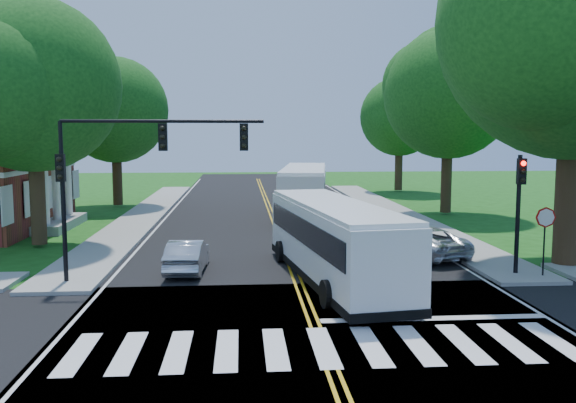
{
  "coord_description": "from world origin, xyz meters",
  "views": [
    {
      "loc": [
        -2.02,
        -15.11,
        5.31
      ],
      "look_at": [
        0.01,
        11.0,
        2.4
      ],
      "focal_mm": 38.0,
      "sensor_mm": 36.0,
      "label": 1
    }
  ],
  "objects": [
    {
      "name": "tree_east_far",
      "position": [
        12.5,
        40.0,
        6.86
      ],
      "size": [
        7.2,
        7.2,
        10.34
      ],
      "color": "#332414",
      "rests_on": "ground"
    },
    {
      "name": "bus_lead",
      "position": [
        1.3,
        6.34,
        1.52
      ],
      "size": [
        3.92,
        11.27,
        2.86
      ],
      "rotation": [
        0.0,
        0.0,
        3.28
      ],
      "color": "white",
      "rests_on": "road"
    },
    {
      "name": "tree_west_far",
      "position": [
        -11.0,
        30.0,
        7.0
      ],
      "size": [
        7.6,
        7.6,
        10.67
      ],
      "color": "#332414",
      "rests_on": "ground"
    },
    {
      "name": "crosswalk",
      "position": [
        0.0,
        -0.5,
        0.02
      ],
      "size": [
        12.6,
        3.0,
        0.01
      ],
      "primitive_type": "cube",
      "color": "silver",
      "rests_on": "road"
    },
    {
      "name": "signal_ne",
      "position": [
        8.2,
        6.44,
        2.96
      ],
      "size": [
        0.3,
        0.46,
        4.4
      ],
      "color": "black",
      "rests_on": "ground"
    },
    {
      "name": "tree_east_mid",
      "position": [
        11.5,
        24.0,
        7.86
      ],
      "size": [
        8.4,
        8.4,
        11.93
      ],
      "color": "#332414",
      "rests_on": "ground"
    },
    {
      "name": "hatchback",
      "position": [
        -4.11,
        8.2,
        0.64
      ],
      "size": [
        1.52,
        3.87,
        1.25
      ],
      "primitive_type": "imported",
      "rotation": [
        0.0,
        0.0,
        3.09
      ],
      "color": "silver",
      "rests_on": "road"
    },
    {
      "name": "dark_sedan",
      "position": [
        5.06,
        18.52,
        0.61
      ],
      "size": [
        2.99,
        4.46,
        1.2
      ],
      "primitive_type": "imported",
      "rotation": [
        0.0,
        0.0,
        2.79
      ],
      "color": "black",
      "rests_on": "road"
    },
    {
      "name": "stop_bar",
      "position": [
        3.5,
        1.6,
        0.02
      ],
      "size": [
        6.6,
        0.4,
        0.01
      ],
      "primitive_type": "cube",
      "color": "silver",
      "rests_on": "road"
    },
    {
      "name": "stop_sign",
      "position": [
        9.0,
        5.98,
        2.03
      ],
      "size": [
        0.76,
        0.08,
        2.53
      ],
      "color": "black",
      "rests_on": "ground"
    },
    {
      "name": "edge_line_e",
      "position": [
        6.8,
        22.0,
        0.01
      ],
      "size": [
        0.12,
        70.0,
        0.01
      ],
      "primitive_type": "cube",
      "color": "silver",
      "rests_on": "road"
    },
    {
      "name": "cross_road",
      "position": [
        0.0,
        0.0,
        0.01
      ],
      "size": [
        60.0,
        12.0,
        0.01
      ],
      "primitive_type": "cube",
      "color": "black",
      "rests_on": "ground"
    },
    {
      "name": "tree_west_near",
      "position": [
        -11.5,
        14.0,
        7.53
      ],
      "size": [
        8.0,
        8.0,
        11.4
      ],
      "color": "#332414",
      "rests_on": "ground"
    },
    {
      "name": "ground",
      "position": [
        0.0,
        0.0,
        0.0
      ],
      "size": [
        140.0,
        140.0,
        0.0
      ],
      "primitive_type": "plane",
      "color": "#184C13",
      "rests_on": "ground"
    },
    {
      "name": "suv",
      "position": [
        5.67,
        10.29,
        0.69
      ],
      "size": [
        3.73,
        5.33,
        1.35
      ],
      "primitive_type": "imported",
      "rotation": [
        0.0,
        0.0,
        3.48
      ],
      "color": "silver",
      "rests_on": "road"
    },
    {
      "name": "sidewalk_ne",
      "position": [
        8.3,
        25.0,
        0.07
      ],
      "size": [
        2.6,
        40.0,
        0.15
      ],
      "primitive_type": "cube",
      "color": "gray",
      "rests_on": "ground"
    },
    {
      "name": "sidewalk_nw",
      "position": [
        -8.3,
        25.0,
        0.07
      ],
      "size": [
        2.6,
        40.0,
        0.15
      ],
      "primitive_type": "cube",
      "color": "gray",
      "rests_on": "ground"
    },
    {
      "name": "center_line",
      "position": [
        0.0,
        22.0,
        0.01
      ],
      "size": [
        0.36,
        70.0,
        0.01
      ],
      "primitive_type": "cube",
      "color": "gold",
      "rests_on": "road"
    },
    {
      "name": "bus_follow",
      "position": [
        2.07,
        23.76,
        1.69
      ],
      "size": [
        4.37,
        12.54,
        3.18
      ],
      "rotation": [
        0.0,
        0.0,
        3.0
      ],
      "color": "white",
      "rests_on": "road"
    },
    {
      "name": "edge_line_w",
      "position": [
        -6.8,
        22.0,
        0.01
      ],
      "size": [
        0.12,
        70.0,
        0.01
      ],
      "primitive_type": "cube",
      "color": "silver",
      "rests_on": "road"
    },
    {
      "name": "signal_nw",
      "position": [
        -5.86,
        6.43,
        4.38
      ],
      "size": [
        7.15,
        0.46,
        5.66
      ],
      "color": "black",
      "rests_on": "ground"
    },
    {
      "name": "road",
      "position": [
        0.0,
        18.0,
        0.01
      ],
      "size": [
        14.0,
        96.0,
        0.01
      ],
      "primitive_type": "cube",
      "color": "black",
      "rests_on": "ground"
    }
  ]
}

